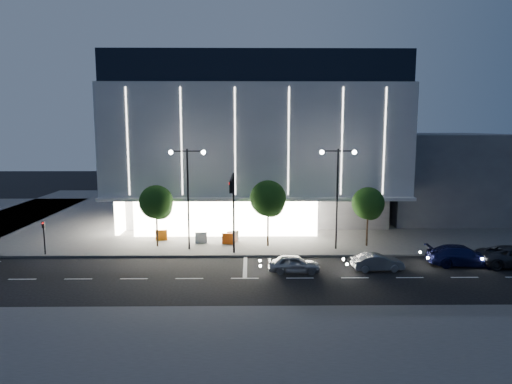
{
  "coord_description": "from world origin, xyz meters",
  "views": [
    {
      "loc": [
        2.41,
        -33.24,
        10.85
      ],
      "look_at": [
        2.93,
        7.69,
        5.0
      ],
      "focal_mm": 32.0,
      "sensor_mm": 36.0,
      "label": 1
    }
  ],
  "objects_px": {
    "tree_right": "(368,205)",
    "car_second": "(377,262)",
    "car_lead": "(294,264)",
    "barrier_b": "(201,238)",
    "barrier_a": "(161,235)",
    "street_lamp_east": "(337,184)",
    "barrier_d": "(233,236)",
    "barrier_c": "(228,239)",
    "tree_mid": "(268,200)",
    "tree_left": "(157,204)",
    "street_lamp_west": "(188,184)",
    "ped_signal_far": "(44,234)",
    "traffic_mast": "(233,199)",
    "car_third": "(462,256)"
  },
  "relations": [
    {
      "from": "tree_right",
      "to": "car_second",
      "type": "bearing_deg",
      "value": -97.88
    },
    {
      "from": "car_lead",
      "to": "barrier_b",
      "type": "xyz_separation_m",
      "value": [
        -7.87,
        8.3,
        -0.02
      ]
    },
    {
      "from": "car_lead",
      "to": "barrier_a",
      "type": "relative_size",
      "value": 3.56
    },
    {
      "from": "street_lamp_east",
      "to": "barrier_d",
      "type": "xyz_separation_m",
      "value": [
        -9.25,
        2.65,
        -5.31
      ]
    },
    {
      "from": "tree_right",
      "to": "barrier_b",
      "type": "distance_m",
      "value": 15.58
    },
    {
      "from": "tree_right",
      "to": "barrier_c",
      "type": "relative_size",
      "value": 5.01
    },
    {
      "from": "tree_right",
      "to": "barrier_b",
      "type": "height_order",
      "value": "tree_right"
    },
    {
      "from": "tree_mid",
      "to": "barrier_a",
      "type": "height_order",
      "value": "tree_mid"
    },
    {
      "from": "tree_left",
      "to": "car_lead",
      "type": "relative_size",
      "value": 1.46
    },
    {
      "from": "car_lead",
      "to": "barrier_c",
      "type": "distance_m",
      "value": 9.51
    },
    {
      "from": "tree_left",
      "to": "barrier_c",
      "type": "height_order",
      "value": "tree_left"
    },
    {
      "from": "tree_left",
      "to": "car_lead",
      "type": "xyz_separation_m",
      "value": [
        11.67,
        -7.18,
        -3.37
      ]
    },
    {
      "from": "car_second",
      "to": "barrier_b",
      "type": "xyz_separation_m",
      "value": [
        -14.26,
        7.92,
        0.01
      ]
    },
    {
      "from": "street_lamp_west",
      "to": "tree_left",
      "type": "xyz_separation_m",
      "value": [
        -2.97,
        1.02,
        -1.92
      ]
    },
    {
      "from": "tree_left",
      "to": "barrier_a",
      "type": "bearing_deg",
      "value": 91.94
    },
    {
      "from": "street_lamp_west",
      "to": "car_second",
      "type": "distance_m",
      "value": 17.01
    },
    {
      "from": "ped_signal_far",
      "to": "tree_right",
      "type": "bearing_deg",
      "value": 5.14
    },
    {
      "from": "tree_right",
      "to": "barrier_d",
      "type": "relative_size",
      "value": 5.01
    },
    {
      "from": "tree_right",
      "to": "barrier_d",
      "type": "height_order",
      "value": "tree_right"
    },
    {
      "from": "tree_right",
      "to": "barrier_a",
      "type": "bearing_deg",
      "value": 173.56
    },
    {
      "from": "tree_mid",
      "to": "tree_right",
      "type": "bearing_deg",
      "value": -0.0
    },
    {
      "from": "traffic_mast",
      "to": "ped_signal_far",
      "type": "height_order",
      "value": "traffic_mast"
    },
    {
      "from": "barrier_a",
      "to": "barrier_b",
      "type": "bearing_deg",
      "value": -23.04
    },
    {
      "from": "tree_mid",
      "to": "car_third",
      "type": "distance_m",
      "value": 16.49
    },
    {
      "from": "car_third",
      "to": "barrier_a",
      "type": "height_order",
      "value": "car_third"
    },
    {
      "from": "barrier_b",
      "to": "street_lamp_east",
      "type": "bearing_deg",
      "value": -16.03
    },
    {
      "from": "tree_mid",
      "to": "car_lead",
      "type": "distance_m",
      "value": 8.23
    },
    {
      "from": "street_lamp_west",
      "to": "car_lead",
      "type": "distance_m",
      "value": 11.9
    },
    {
      "from": "barrier_a",
      "to": "barrier_b",
      "type": "distance_m",
      "value": 4.01
    },
    {
      "from": "car_third",
      "to": "barrier_d",
      "type": "bearing_deg",
      "value": 72.3
    },
    {
      "from": "tree_left",
      "to": "tree_right",
      "type": "bearing_deg",
      "value": -0.0
    },
    {
      "from": "traffic_mast",
      "to": "tree_left",
      "type": "relative_size",
      "value": 1.24
    },
    {
      "from": "barrier_c",
      "to": "barrier_b",
      "type": "bearing_deg",
      "value": -177.99
    },
    {
      "from": "car_lead",
      "to": "street_lamp_west",
      "type": "bearing_deg",
      "value": 56.07
    },
    {
      "from": "car_second",
      "to": "tree_right",
      "type": "bearing_deg",
      "value": -13.08
    },
    {
      "from": "street_lamp_east",
      "to": "barrier_c",
      "type": "height_order",
      "value": "street_lamp_east"
    },
    {
      "from": "barrier_b",
      "to": "barrier_d",
      "type": "xyz_separation_m",
      "value": [
        2.92,
        0.51,
        0.0
      ]
    },
    {
      "from": "street_lamp_east",
      "to": "barrier_a",
      "type": "distance_m",
      "value": 17.2
    },
    {
      "from": "street_lamp_east",
      "to": "tree_right",
      "type": "xyz_separation_m",
      "value": [
        3.03,
        1.02,
        -2.07
      ]
    },
    {
      "from": "car_lead",
      "to": "barrier_d",
      "type": "relative_size",
      "value": 3.56
    },
    {
      "from": "street_lamp_east",
      "to": "ped_signal_far",
      "type": "distance_m",
      "value": 25.37
    },
    {
      "from": "tree_right",
      "to": "barrier_d",
      "type": "xyz_separation_m",
      "value": [
        -12.28,
        1.63,
        -3.23
      ]
    },
    {
      "from": "barrier_a",
      "to": "barrier_d",
      "type": "height_order",
      "value": "same"
    },
    {
      "from": "tree_left",
      "to": "car_second",
      "type": "height_order",
      "value": "tree_left"
    },
    {
      "from": "traffic_mast",
      "to": "barrier_a",
      "type": "height_order",
      "value": "traffic_mast"
    },
    {
      "from": "street_lamp_east",
      "to": "barrier_c",
      "type": "xyz_separation_m",
      "value": [
        -9.64,
        1.71,
        -5.31
      ]
    },
    {
      "from": "car_lead",
      "to": "barrier_a",
      "type": "distance_m",
      "value": 15.0
    },
    {
      "from": "barrier_a",
      "to": "car_lead",
      "type": "bearing_deg",
      "value": -46.63
    },
    {
      "from": "traffic_mast",
      "to": "ped_signal_far",
      "type": "distance_m",
      "value": 16.35
    },
    {
      "from": "tree_mid",
      "to": "tree_right",
      "type": "distance_m",
      "value": 9.01
    }
  ]
}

